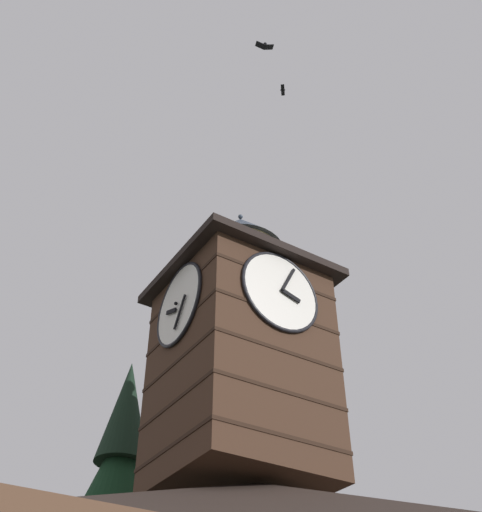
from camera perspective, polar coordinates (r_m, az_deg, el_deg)
The scene contains 3 objects.
clock_tower at distance 18.55m, azimuth -0.08°, elevation -8.45°, with size 4.68×4.68×9.15m.
flying_bird_high at distance 25.21m, azimuth 3.69°, elevation 14.35°, with size 0.41×0.47×0.10m.
flying_bird_low at distance 21.97m, azimuth 2.08°, elevation 17.94°, with size 0.62×0.37×0.15m.
Camera 1 is at (9.60, 9.86, 2.09)m, focal length 45.55 mm.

